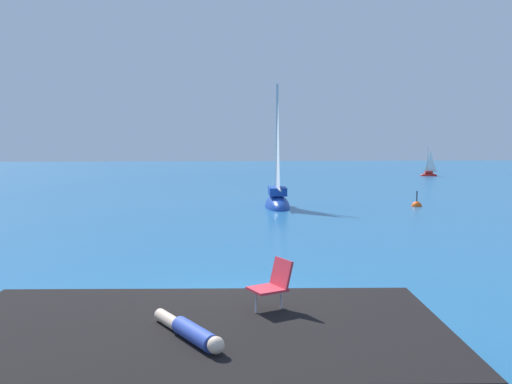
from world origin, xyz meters
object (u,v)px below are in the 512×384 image
Objects in this scene: person_sunbather at (190,331)px; marker_buoy at (417,206)px; sailboat_far at (429,174)px; beach_chair at (274,282)px; sailboat_near at (277,200)px.

person_sunbather is 1.40× the size of marker_buoy.
sailboat_far is 26.45m from marker_buoy.
sailboat_far is 50.92m from person_sunbather.
beach_chair is 0.71× the size of marker_buoy.
sailboat_near reaches higher than beach_chair.
sailboat_near is 20.92m from beach_chair.
person_sunbather is at bearing -117.40° from marker_buoy.
person_sunbather is at bearing 18.20° from beach_chair.
sailboat_near is 2.28× the size of sailboat_far.
sailboat_far is 4.00× the size of beach_chair.
sailboat_far reaches higher than beach_chair.
sailboat_near is 9.10× the size of beach_chair.
sailboat_near is 30.08m from sailboat_far.
sailboat_far is at bearing -55.51° from person_sunbather.
sailboat_near is at bearing -122.49° from beach_chair.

